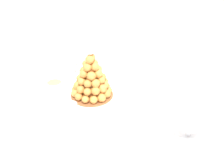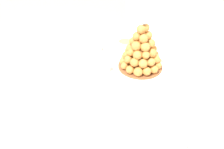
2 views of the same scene
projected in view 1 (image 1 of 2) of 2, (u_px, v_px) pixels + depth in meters
name	position (u px, v px, depth m)	size (l,w,h in m)	color
buffet_table	(113.00, 137.00, 1.14)	(1.68, 0.96, 0.77)	brown
serving_tray	(86.00, 102.00, 1.22)	(0.62, 0.39, 0.02)	white
croquembouche	(91.00, 78.00, 1.22)	(0.23, 0.23, 0.27)	brown
dessert_cup_left	(35.00, 100.00, 1.19)	(0.06, 0.06, 0.05)	silver
dessert_cup_mid_left	(72.00, 109.00, 1.11)	(0.05, 0.05, 0.06)	silver
dessert_cup_centre	(117.00, 123.00, 1.03)	(0.06, 0.06, 0.05)	silver
creme_brulee_ramekin	(54.00, 84.00, 1.35)	(0.09, 0.09, 0.03)	white
macaron_goblet	(194.00, 105.00, 0.92)	(0.12, 0.12, 0.26)	white
wine_glass	(76.00, 60.00, 1.44)	(0.07, 0.07, 0.15)	silver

